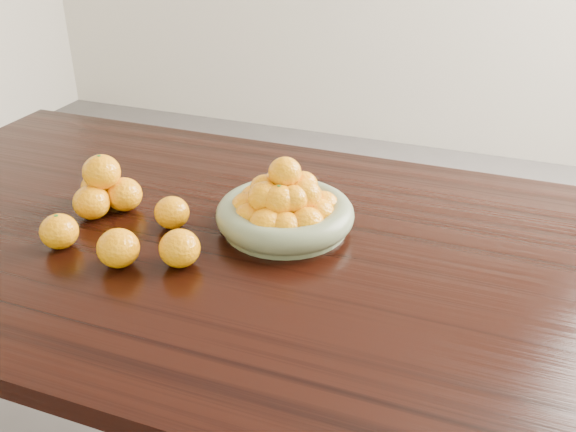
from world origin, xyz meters
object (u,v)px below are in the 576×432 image
(dining_table, at_px, (282,283))
(loose_orange_0, at_px, (59,231))
(fruit_bowl, at_px, (285,208))
(orange_pyramid, at_px, (104,189))

(dining_table, relative_size, loose_orange_0, 26.85)
(dining_table, height_order, loose_orange_0, loose_orange_0)
(dining_table, height_order, fruit_bowl, fruit_bowl)
(fruit_bowl, bearing_deg, dining_table, -73.86)
(dining_table, xyz_separation_m, fruit_bowl, (-0.02, 0.07, 0.14))
(fruit_bowl, relative_size, loose_orange_0, 3.82)
(dining_table, bearing_deg, loose_orange_0, -158.54)
(loose_orange_0, bearing_deg, dining_table, 21.46)
(fruit_bowl, xyz_separation_m, orange_pyramid, (-0.39, -0.06, 0.00))
(orange_pyramid, xyz_separation_m, loose_orange_0, (0.01, -0.16, -0.02))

